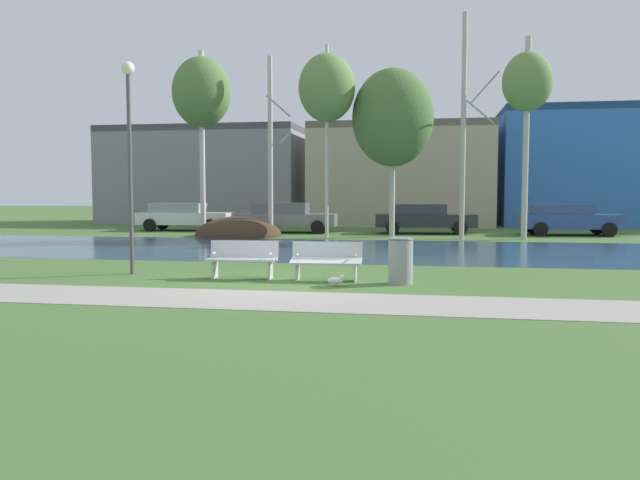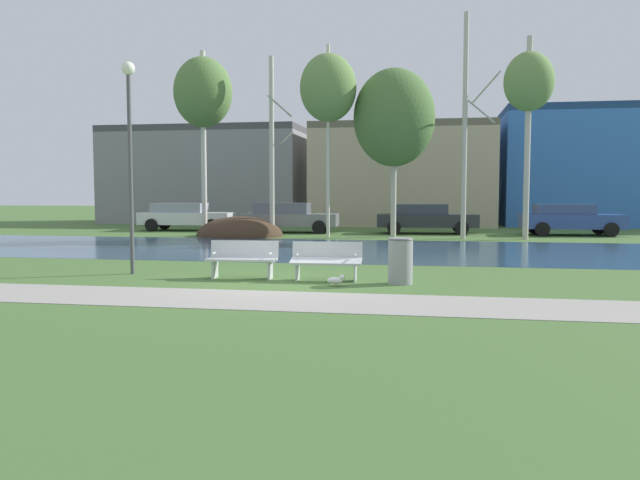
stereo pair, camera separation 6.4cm
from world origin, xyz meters
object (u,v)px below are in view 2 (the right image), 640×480
trash_bin (400,260)px  parked_wagon_fourth_blue (570,219)px  bench_left (243,258)px  parked_sedan_second_grey (288,217)px  parked_hatch_third_dark (425,218)px  parked_van_nearest_white (185,216)px  streetlamp (130,132)px  seagull (336,280)px  bench_right (326,260)px

trash_bin → parked_wagon_fourth_blue: bearing=68.2°
bench_left → trash_bin: (3.63, -0.23, 0.05)m
trash_bin → parked_sedan_second_grey: bearing=110.9°
parked_hatch_third_dark → parked_wagon_fourth_blue: size_ratio=1.06×
trash_bin → parked_van_nearest_white: size_ratio=0.21×
streetlamp → parked_sedan_second_grey: size_ratio=1.07×
parked_van_nearest_white → bench_left: bearing=-64.1°
bench_left → streetlamp: streetlamp is taller
bench_left → parked_wagon_fourth_blue: parked_wagon_fourth_blue is taller
trash_bin → parked_van_nearest_white: bearing=124.5°
trash_bin → seagull: trash_bin is taller
bench_right → parked_van_nearest_white: 19.99m
seagull → streetlamp: streetlamp is taller
bench_right → parked_wagon_fourth_blue: size_ratio=0.36×
parked_van_nearest_white → parked_wagon_fourth_blue: size_ratio=1.06×
parked_van_nearest_white → parked_sedan_second_grey: 5.60m
trash_bin → parked_hatch_third_dark: parked_hatch_third_dark is taller
streetlamp → bench_right: bearing=-3.9°
bench_right → bench_left: bearing=180.0°
seagull → parked_sedan_second_grey: size_ratio=0.09×
trash_bin → streetlamp: bearing=175.1°
streetlamp → parked_van_nearest_white: 17.86m
bench_right → streetlamp: size_ratio=0.32×
seagull → trash_bin: bearing=24.1°
bench_right → parked_sedan_second_grey: parked_sedan_second_grey is taller
bench_left → trash_bin: bearing=-3.6°
streetlamp → seagull: bearing=-12.5°
parked_wagon_fourth_blue → bench_right: bearing=-116.8°
parked_sedan_second_grey → streetlamp: bearing=-90.5°
seagull → parked_wagon_fourth_blue: bearing=65.2°
parked_van_nearest_white → parked_wagon_fourth_blue: parked_wagon_fourth_blue is taller
bench_right → trash_bin: bearing=-7.7°
streetlamp → parked_sedan_second_grey: streetlamp is taller
streetlamp → parked_hatch_third_dark: size_ratio=1.06×
streetlamp → parked_hatch_third_dark: bearing=67.7°
bench_left → parked_sedan_second_grey: 16.76m
bench_left → streetlamp: size_ratio=0.32×
bench_right → parked_hatch_third_dark: size_ratio=0.34×
trash_bin → parked_wagon_fourth_blue: parked_wagon_fourth_blue is taller
bench_left → parked_hatch_third_dark: (3.90, 16.90, 0.28)m
trash_bin → bench_left: bearing=176.4°
streetlamp → parked_sedan_second_grey: (0.15, 16.19, -2.66)m
trash_bin → bench_right: bearing=172.3°
bench_left → bench_right: (1.96, 0.00, 0.00)m
parked_sedan_second_grey → parked_wagon_fourth_blue: 13.20m
bench_left → parked_wagon_fourth_blue: bearing=58.1°
bench_left → parked_sedan_second_grey: parked_sedan_second_grey is taller
seagull → parked_sedan_second_grey: 18.08m
parked_sedan_second_grey → parked_wagon_fourth_blue: size_ratio=1.05×
parked_sedan_second_grey → parked_hatch_third_dark: 6.66m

